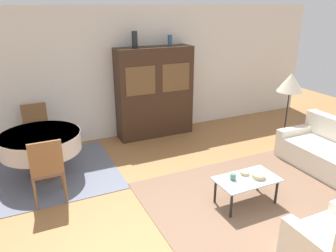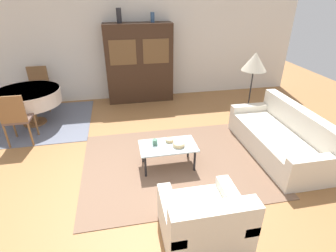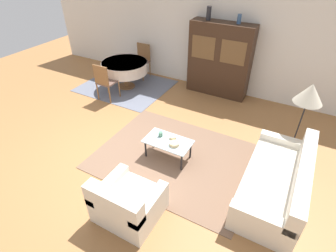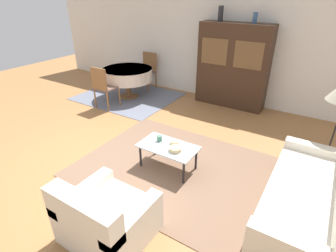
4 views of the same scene
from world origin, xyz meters
name	(u,v)px [view 1 (image 1 of 4)]	position (x,y,z in m)	size (l,w,h in m)	color
ground_plane	(201,235)	(0.00, 0.00, 0.00)	(14.00, 14.00, 0.00)	#9E6B3D
wall_back	(113,75)	(0.00, 3.63, 1.35)	(10.00, 0.06, 2.70)	silver
area_rug	(250,198)	(1.07, 0.39, 0.01)	(3.02, 2.34, 0.01)	brown
dining_rug	(43,175)	(-1.65, 2.44, 0.01)	(2.43, 2.04, 0.01)	slate
coffee_table	(247,181)	(0.93, 0.33, 0.36)	(0.90, 0.51, 0.39)	black
display_cabinet	(155,92)	(0.80, 3.35, 0.95)	(1.62, 0.46, 1.90)	#382316
dining_table	(41,142)	(-1.61, 2.42, 0.61)	(1.28, 1.28, 0.75)	brown
dining_chair_near	(47,167)	(-1.61, 1.55, 0.57)	(0.44, 0.44, 0.99)	brown
dining_chair_far	(37,128)	(-1.61, 3.28, 0.57)	(0.44, 0.44, 0.99)	brown
floor_lamp	(291,84)	(3.02, 1.79, 1.25)	(0.51, 0.51, 1.46)	black
cup	(233,177)	(0.73, 0.39, 0.45)	(0.08, 0.08, 0.09)	#4C7A60
bowl	(259,176)	(1.09, 0.28, 0.43)	(0.19, 0.19, 0.06)	tan
bowl_small	(245,173)	(0.97, 0.44, 0.43)	(0.13, 0.13, 0.05)	tan
vase_tall	(135,39)	(0.40, 3.35, 2.06)	(0.11, 0.11, 0.32)	#232328
vase_short	(170,40)	(1.16, 3.35, 2.01)	(0.09, 0.09, 0.22)	#33517A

